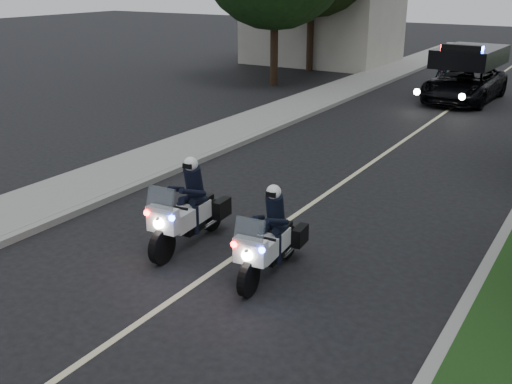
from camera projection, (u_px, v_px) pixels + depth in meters
ground at (184, 292)px, 9.83m from camera, size 120.00×120.00×0.00m
curb_left at (273, 130)px, 19.82m from camera, size 0.20×60.00×0.15m
sidewalk_left at (245, 125)px, 20.36m from camera, size 2.00×60.00×0.16m
building_far at (324, 1)px, 34.34m from camera, size 8.00×6.00×7.00m
lane_marking at (391, 149)px, 17.82m from camera, size 0.12×50.00×0.01m
police_moto_left at (190, 245)px, 11.53m from camera, size 0.86×2.10×1.75m
police_moto_right at (270, 274)px, 10.40m from camera, size 0.85×1.96×1.62m
police_suv at (463, 101)px, 24.72m from camera, size 2.67×5.32×2.53m
bicycle at (441, 81)px, 29.24m from camera, size 0.62×1.67×0.87m
cyclist at (441, 81)px, 29.24m from camera, size 0.63×0.45×1.66m
tree_left_near at (274, 85)px, 28.28m from camera, size 7.29×7.29×11.67m
tree_left_far at (309, 71)px, 32.55m from camera, size 8.03×8.03×12.88m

